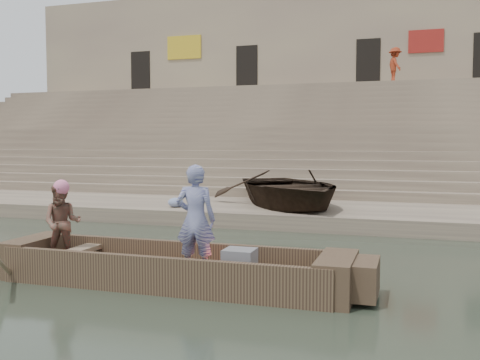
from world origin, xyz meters
The scene contains 13 objects.
lower_landing centered at (0.00, 8.00, 0.20)m, with size 32.00×4.00×0.40m, color gray.
mid_landing centered at (0.00, 15.50, 1.40)m, with size 32.00×3.00×2.80m, color gray.
upper_landing centered at (0.00, 22.50, 2.60)m, with size 32.00×3.00×5.20m, color gray.
ghat_steps centered at (0.00, 17.19, 1.80)m, with size 32.00×11.00×5.20m.
building_wall centered at (0.00, 26.50, 5.60)m, with size 32.00×5.07×11.20m.
main_rowboat centered at (3.88, 0.62, 0.11)m, with size 5.00×1.30×0.22m, color brown.
rowboat_trim centered at (4.09, 0.61, 0.31)m, with size 6.04×2.63×1.98m.
standing_man centered at (4.33, 0.51, 1.05)m, with size 0.61×0.40×1.67m, color navy.
rowing_man centered at (1.88, 0.62, 0.87)m, with size 0.64×0.50×1.31m, color #206148.
television centered at (4.98, 0.62, 0.42)m, with size 0.46×0.42×0.40m.
beached_rowboat centered at (4.10, 7.96, 0.92)m, with size 3.60×5.05×1.05m, color #2D2116.
pedestrian centered at (6.50, 22.00, 6.11)m, with size 1.18×0.68×1.83m, color maroon.
cloth_bundles centered at (-5.94, 8.32, 0.53)m, with size 11.74×2.82×0.26m.
Camera 1 is at (7.42, -7.01, 2.22)m, focal length 40.60 mm.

